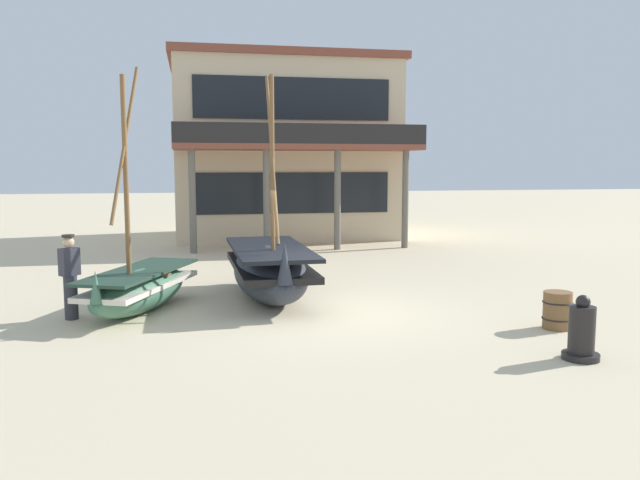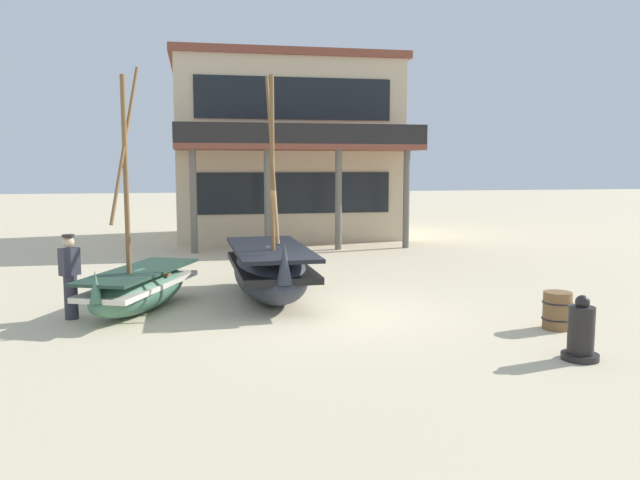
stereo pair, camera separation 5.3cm
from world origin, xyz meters
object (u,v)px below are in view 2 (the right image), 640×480
object	(u,v)px
capstan_winch	(581,334)
wooden_barrel	(557,311)
fishing_boat_near_left	(270,270)
harbor_building_main	(284,149)
fishing_boat_centre_large	(140,287)
fisherman_by_hull	(70,277)

from	to	relation	value
capstan_winch	wooden_barrel	bearing A→B (deg)	68.97
fishing_boat_near_left	harbor_building_main	world-z (taller)	harbor_building_main
capstan_winch	harbor_building_main	distance (m)	18.79
fishing_boat_near_left	capstan_winch	distance (m)	6.95
capstan_winch	harbor_building_main	size ratio (longest dim) A/B	0.11
fishing_boat_near_left	fishing_boat_centre_large	size ratio (longest dim) A/B	1.00
fishing_boat_centre_large	wooden_barrel	distance (m)	8.31
fishing_boat_centre_large	wooden_barrel	bearing A→B (deg)	-21.49
fishing_boat_near_left	fisherman_by_hull	world-z (taller)	fishing_boat_near_left
fishing_boat_near_left	fisherman_by_hull	xyz separation A→B (m)	(-4.09, -1.16, 0.17)
capstan_winch	wooden_barrel	world-z (taller)	capstan_winch
fishing_boat_centre_large	wooden_barrel	xyz separation A→B (m)	(7.73, -3.04, -0.16)
harbor_building_main	fishing_boat_centre_large	bearing A→B (deg)	-110.07
wooden_barrel	fishing_boat_centre_large	bearing A→B (deg)	158.51
wooden_barrel	harbor_building_main	xyz separation A→B (m)	(-2.78, 16.59, 3.39)
fishing_boat_near_left	wooden_barrel	world-z (taller)	fishing_boat_near_left
fisherman_by_hull	harbor_building_main	distance (m)	15.62
fishing_boat_centre_large	harbor_building_main	xyz separation A→B (m)	(4.95, 13.55, 3.23)
fisherman_by_hull	capstan_winch	world-z (taller)	fisherman_by_hull
harbor_building_main	capstan_winch	bearing A→B (deg)	-83.49
fishing_boat_near_left	capstan_winch	xyz separation A→B (m)	(4.24, -5.51, -0.25)
fishing_boat_near_left	capstan_winch	size ratio (longest dim) A/B	4.88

